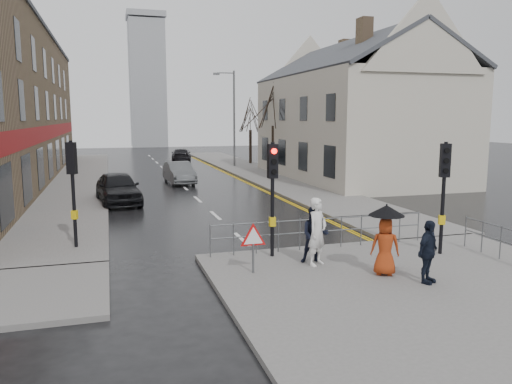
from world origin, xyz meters
TOP-DOWN VIEW (x-y plane):
  - ground at (0.00, 0.00)m, footprint 120.00×120.00m
  - near_pavement at (3.00, -3.50)m, footprint 10.00×9.00m
  - left_pavement at (-6.50, 23.00)m, footprint 4.00×44.00m
  - right_pavement at (6.50, 25.00)m, footprint 4.00×40.00m
  - pavement_bridge_right at (6.50, 3.00)m, footprint 4.00×4.20m
  - pavement_stub_left at (-6.50, -1.00)m, footprint 4.00×4.20m
  - building_right_cream at (12.00, 18.00)m, footprint 9.00×16.40m
  - church_tower at (1.50, 62.00)m, footprint 5.00×5.00m
  - traffic_signal_near_left at (0.20, 0.20)m, footprint 0.28×0.27m
  - traffic_signal_near_right at (5.20, -1.00)m, footprint 0.34×0.33m
  - traffic_signal_far_left at (-5.50, 3.00)m, footprint 0.34×0.33m
  - guard_railing_front at (1.95, 0.60)m, footprint 7.14×0.04m
  - warning_sign at (-0.80, -1.21)m, footprint 0.80×0.07m
  - street_lamp at (5.82, 28.00)m, footprint 1.83×0.25m
  - tree_near at (7.50, 22.00)m, footprint 2.40×2.40m
  - tree_far at (8.00, 30.00)m, footprint 2.40×2.40m
  - pedestrian_a at (1.12, -1.02)m, footprint 0.83×0.76m
  - pedestrian_b at (1.14, -0.80)m, footprint 0.93×0.82m
  - pedestrian_with_umbrella at (2.47, -2.35)m, footprint 0.96×0.96m
  - pedestrian_d at (3.14, -3.24)m, footprint 1.01×0.81m
  - car_parked at (-4.00, 11.87)m, footprint 2.40×4.84m
  - car_mid at (-0.03, 18.70)m, footprint 1.75×4.33m
  - car_far at (2.31, 34.33)m, footprint 2.39×4.66m

SIDE VIEW (x-z plane):
  - ground at x=0.00m, z-range 0.00..0.00m
  - near_pavement at x=3.00m, z-range 0.00..0.14m
  - left_pavement at x=-6.50m, z-range 0.00..0.14m
  - right_pavement at x=6.50m, z-range 0.00..0.14m
  - pavement_bridge_right at x=6.50m, z-range 0.00..0.14m
  - pavement_stub_left at x=-6.50m, z-range 0.00..0.14m
  - car_far at x=2.31m, z-range 0.00..1.29m
  - car_mid at x=-0.03m, z-range 0.00..1.40m
  - car_parked at x=-4.00m, z-range 0.00..1.59m
  - guard_railing_front at x=1.95m, z-range 0.36..1.36m
  - pedestrian_d at x=3.14m, z-range 0.14..1.74m
  - pedestrian_b at x=1.14m, z-range 0.14..1.76m
  - warning_sign at x=-0.80m, z-range 0.37..1.72m
  - pedestrian_a at x=1.12m, z-range 0.14..2.05m
  - pedestrian_with_umbrella at x=2.47m, z-range 0.28..2.14m
  - traffic_signal_near_left at x=0.20m, z-range 0.76..4.16m
  - traffic_signal_near_right at x=5.20m, z-range 0.76..4.16m
  - traffic_signal_far_left at x=-5.50m, z-range 0.76..4.16m
  - tree_far at x=8.00m, z-range 1.60..7.24m
  - street_lamp at x=5.82m, z-range 0.71..8.71m
  - building_right_cream at x=12.00m, z-range -0.27..9.83m
  - tree_near at x=7.50m, z-range 1.85..8.43m
  - church_tower at x=1.50m, z-range 0.00..18.00m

